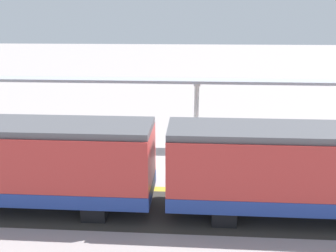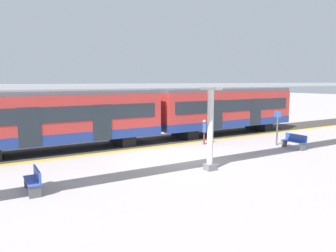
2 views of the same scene
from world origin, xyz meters
The scene contains 11 objects.
ground_plane centered at (0.00, 0.00, 0.00)m, with size 176.00×176.00×0.00m, color #A49A99.
tactile_edge_strip centered at (-3.04, 0.00, 0.00)m, with size 0.45×37.94×0.01m, color gold.
trackbed centered at (-4.87, 0.00, 0.00)m, with size 3.20×49.94×0.01m, color #38332D.
train_near_carriage centered at (-4.86, -4.56, 1.83)m, with size 2.65×11.62×3.48m.
train_far_carriage centered at (-4.86, 7.64, 1.83)m, with size 2.65×11.62×3.48m.
canopy_pillar_second centered at (2.82, 0.12, 1.90)m, with size 1.10×0.44×3.75m.
canopy_beam centered at (2.82, 0.02, 3.83)m, with size 1.20×30.11×0.16m, color #A8AAB2.
bench_near_end centered at (1.82, -7.19, 0.44)m, with size 1.51×0.47×0.86m.
bench_mid_platform centered at (1.66, 7.47, 0.44)m, with size 1.50×0.45×0.86m.
platform_info_sign centered at (0.38, 7.41, 1.33)m, with size 0.56×0.10×2.20m.
passenger_waiting_near_edge centered at (-2.25, 3.67, 0.99)m, with size 0.49×0.44×1.58m.
Camera 1 is at (-17.47, 0.39, 7.24)m, focal length 38.76 mm.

